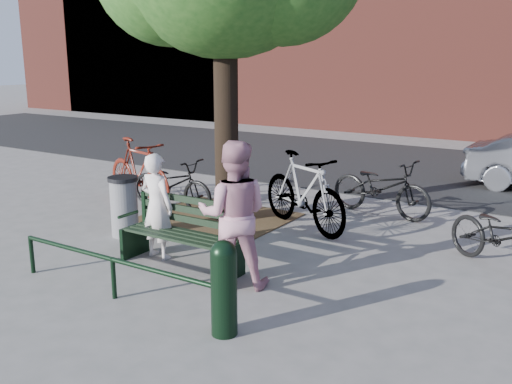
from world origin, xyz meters
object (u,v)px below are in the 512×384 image
Objects in this scene: bollard at (224,285)px; person_right at (234,215)px; person_left at (157,206)px; park_bench at (184,232)px; litter_bin at (124,206)px; bicycle_c at (381,187)px.

person_right is at bearing 120.33° from bollard.
park_bench is at bearing 175.76° from person_left.
person_left reaches higher than park_bench.
litter_bin is 0.49× the size of bicycle_c.
person_left is at bearing 147.21° from bollard.
litter_bin is 4.44m from bicycle_c.
person_right is 1.80× the size of bollard.
litter_bin is (-1.64, 0.52, 0.00)m from park_bench.
person_left reaches higher than bollard.
bicycle_c is at bearing 93.13° from bollard.
park_bench is at bearing 170.66° from bicycle_c.
person_left is at bearing 163.48° from bicycle_c.
bollard is at bearing -167.21° from bicycle_c.
bollard is at bearing 150.63° from person_left.
litter_bin is at bearing 162.33° from park_bench.
bicycle_c is (1.32, 3.83, 0.03)m from park_bench.
park_bench is 2.06m from bollard.
person_right is at bearing -11.26° from park_bench.
litter_bin is (-3.24, 1.82, -0.06)m from bollard.
person_right reaches higher than person_left.
bollard is 5.14m from bicycle_c.
person_right reaches higher than park_bench.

